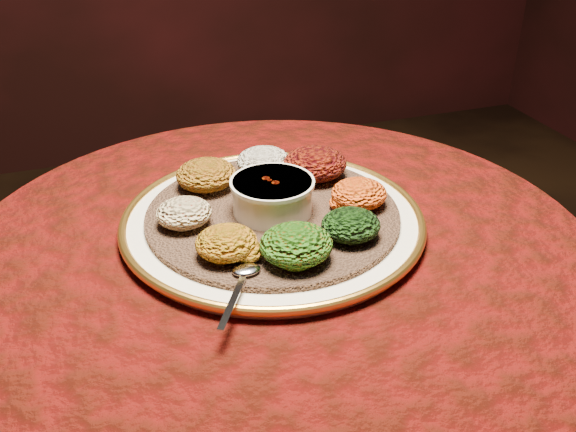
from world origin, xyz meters
name	(u,v)px	position (x,y,z in m)	size (l,w,h in m)	color
table	(279,331)	(0.00, 0.00, 0.55)	(0.96, 0.96, 0.73)	black
platter	(273,220)	(0.00, 0.04, 0.75)	(0.59, 0.59, 0.02)	white
injera	(273,214)	(0.00, 0.04, 0.76)	(0.39, 0.39, 0.01)	brown
stew_bowl	(272,194)	(0.00, 0.04, 0.79)	(0.13, 0.13, 0.05)	white
spoon	(244,274)	(-0.08, -0.12, 0.77)	(0.08, 0.12, 0.01)	silver
portion_ayib	(263,161)	(0.03, 0.17, 0.78)	(0.09, 0.09, 0.04)	silver
portion_kitfo	(315,164)	(0.11, 0.12, 0.79)	(0.11, 0.10, 0.05)	black
portion_tikil	(359,194)	(0.14, 0.01, 0.78)	(0.09, 0.08, 0.04)	#C67310
portion_gomen	(351,225)	(0.09, -0.07, 0.78)	(0.09, 0.08, 0.04)	black
portion_mixveg	(296,245)	(-0.01, -0.10, 0.79)	(0.10, 0.10, 0.05)	#8F3509
portion_kik	(226,243)	(-0.09, -0.06, 0.78)	(0.09, 0.08, 0.04)	#AF620F
portion_timatim	(184,213)	(-0.13, 0.04, 0.78)	(0.08, 0.08, 0.04)	#8D0908
portion_shiro	(206,175)	(-0.07, 0.15, 0.79)	(0.10, 0.09, 0.05)	#8E4B11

